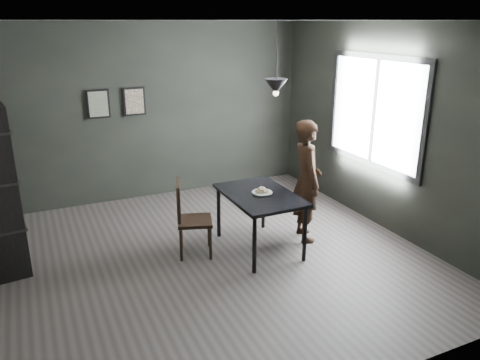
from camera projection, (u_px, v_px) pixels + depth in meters
name	position (u px, v px, depth m)	size (l,w,h in m)	color
ground	(216.00, 257.00, 5.84)	(5.00, 5.00, 0.00)	#383330
back_wall	(156.00, 112.00, 7.53)	(5.00, 0.10, 2.80)	black
ceiling	(212.00, 20.00, 4.93)	(5.00, 5.00, 0.02)	silver
window_assembly	(374.00, 112.00, 6.48)	(0.04, 1.96, 1.56)	white
cafe_table	(260.00, 199.00, 5.86)	(0.80, 1.20, 0.75)	black
white_plate	(262.00, 193.00, 5.84)	(0.23, 0.23, 0.01)	white
donut_pile	(262.00, 190.00, 5.83)	(0.17, 0.13, 0.07)	#F9ECC1
woman	(307.00, 181.00, 6.11)	(0.59, 0.39, 1.62)	black
wood_chair	(188.00, 214.00, 5.74)	(0.53, 0.53, 0.96)	black
pendant_lamp	(276.00, 86.00, 5.60)	(0.28, 0.28, 0.86)	black
framed_print_left	(98.00, 104.00, 7.08)	(0.34, 0.04, 0.44)	black
framed_print_right	(134.00, 101.00, 7.30)	(0.34, 0.04, 0.44)	black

